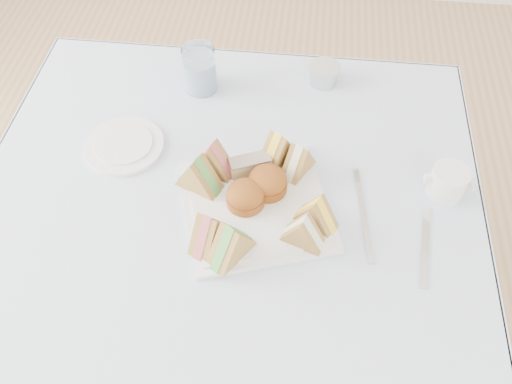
# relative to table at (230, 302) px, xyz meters

# --- Properties ---
(floor) EXTENTS (4.00, 4.00, 0.00)m
(floor) POSITION_rel_table_xyz_m (0.00, 0.00, -0.37)
(floor) COLOR #9E7751
(floor) RESTS_ON ground
(table) EXTENTS (0.90, 0.90, 0.74)m
(table) POSITION_rel_table_xyz_m (0.00, 0.00, 0.00)
(table) COLOR brown
(table) RESTS_ON floor
(tablecloth) EXTENTS (1.02, 1.02, 0.01)m
(tablecloth) POSITION_rel_table_xyz_m (0.00, 0.00, 0.37)
(tablecloth) COLOR silver
(tablecloth) RESTS_ON table
(serving_plate) EXTENTS (0.35, 0.35, 0.01)m
(serving_plate) POSITION_rel_table_xyz_m (0.06, 0.03, 0.38)
(serving_plate) COLOR silver
(serving_plate) RESTS_ON tablecloth
(sandwich_fl_a) EXTENTS (0.07, 0.10, 0.08)m
(sandwich_fl_a) POSITION_rel_table_xyz_m (-0.01, -0.07, 0.43)
(sandwich_fl_a) COLOR #A18542
(sandwich_fl_a) RESTS_ON serving_plate
(sandwich_fl_b) EXTENTS (0.09, 0.10, 0.08)m
(sandwich_fl_b) POSITION_rel_table_xyz_m (0.03, -0.09, 0.43)
(sandwich_fl_b) COLOR #A18542
(sandwich_fl_b) RESTS_ON serving_plate
(sandwich_fr_a) EXTENTS (0.09, 0.07, 0.07)m
(sandwich_fr_a) POSITION_rel_table_xyz_m (0.18, -0.01, 0.42)
(sandwich_fr_a) COLOR #A18542
(sandwich_fr_a) RESTS_ON serving_plate
(sandwich_fr_b) EXTENTS (0.09, 0.06, 0.07)m
(sandwich_fr_b) POSITION_rel_table_xyz_m (0.16, -0.05, 0.42)
(sandwich_fr_b) COLOR #A18542
(sandwich_fr_b) RESTS_ON serving_plate
(sandwich_bl_a) EXTENTS (0.10, 0.08, 0.08)m
(sandwich_bl_a) POSITION_rel_table_xyz_m (-0.05, 0.06, 0.43)
(sandwich_bl_a) COLOR #A18542
(sandwich_bl_a) RESTS_ON serving_plate
(sandwich_bl_b) EXTENTS (0.10, 0.07, 0.08)m
(sandwich_bl_b) POSITION_rel_table_xyz_m (-0.03, 0.10, 0.43)
(sandwich_bl_b) COLOR #A18542
(sandwich_bl_b) RESTS_ON serving_plate
(sandwich_br_a) EXTENTS (0.07, 0.09, 0.07)m
(sandwich_br_a) POSITION_rel_table_xyz_m (0.14, 0.12, 0.43)
(sandwich_br_a) COLOR #A18542
(sandwich_br_a) RESTS_ON serving_plate
(sandwich_br_b) EXTENTS (0.09, 0.10, 0.08)m
(sandwich_br_b) POSITION_rel_table_xyz_m (0.09, 0.14, 0.43)
(sandwich_br_b) COLOR #A18542
(sandwich_br_b) RESTS_ON serving_plate
(scone_left) EXTENTS (0.10, 0.10, 0.05)m
(scone_left) POSITION_rel_table_xyz_m (0.04, 0.02, 0.41)
(scone_left) COLOR #933E10
(scone_left) RESTS_ON serving_plate
(scone_right) EXTENTS (0.10, 0.10, 0.05)m
(scone_right) POSITION_rel_table_xyz_m (0.08, 0.06, 0.41)
(scone_right) COLOR #933E10
(scone_right) RESTS_ON serving_plate
(pastry_slice) EXTENTS (0.09, 0.06, 0.04)m
(pastry_slice) POSITION_rel_table_xyz_m (0.04, 0.11, 0.41)
(pastry_slice) COLOR #C4B97B
(pastry_slice) RESTS_ON serving_plate
(side_plate) EXTENTS (0.20, 0.20, 0.01)m
(side_plate) POSITION_rel_table_xyz_m (-0.24, 0.16, 0.38)
(side_plate) COLOR silver
(side_plate) RESTS_ON tablecloth
(water_glass) EXTENTS (0.09, 0.09, 0.11)m
(water_glass) POSITION_rel_table_xyz_m (-0.11, 0.36, 0.43)
(water_glass) COLOR white
(water_glass) RESTS_ON tablecloth
(tea_strainer) EXTENTS (0.10, 0.10, 0.04)m
(tea_strainer) POSITION_rel_table_xyz_m (0.18, 0.41, 0.40)
(tea_strainer) COLOR silver
(tea_strainer) RESTS_ON tablecloth
(knife) EXTENTS (0.04, 0.18, 0.00)m
(knife) POSITION_rel_table_xyz_m (0.39, -0.03, 0.38)
(knife) COLOR silver
(knife) RESTS_ON tablecloth
(fork) EXTENTS (0.04, 0.19, 0.00)m
(fork) POSITION_rel_table_xyz_m (0.27, 0.02, 0.38)
(fork) COLOR silver
(fork) RESTS_ON tablecloth
(creamer_jug) EXTENTS (0.08, 0.08, 0.07)m
(creamer_jug) POSITION_rel_table_xyz_m (0.43, 0.11, 0.41)
(creamer_jug) COLOR silver
(creamer_jug) RESTS_ON tablecloth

